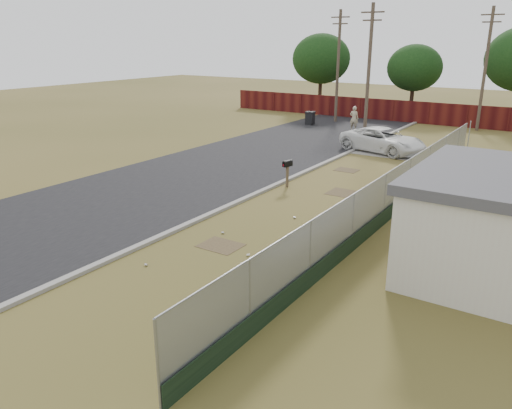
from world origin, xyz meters
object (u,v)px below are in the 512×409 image
Objects in this scene: fire_hydrant at (233,318)px; trash_bin at (310,118)px; pedestrian at (354,118)px; pickup_truck at (383,140)px; mailbox at (287,166)px.

fire_hydrant is 0.85× the size of trash_bin.
pedestrian reaches higher than fire_hydrant.
pickup_truck is at bearing -38.50° from trash_bin.
fire_hydrant is 0.70× the size of mailbox.
mailbox is 1.21× the size of trash_bin.
pickup_truck reaches higher than mailbox.
fire_hydrant is 31.22m from trash_bin.
pickup_truck is 2.90× the size of pedestrian.
mailbox is at bearing -170.96° from pickup_truck.
pickup_truck is (1.07, 10.05, -0.28)m from mailbox.
trash_bin is at bearing 114.15° from fire_hydrant.
pickup_truck reaches higher than trash_bin.
mailbox is at bearing 96.52° from pedestrian.
fire_hydrant is 0.49× the size of pedestrian.
trash_bin is (-4.10, 0.63, -0.38)m from pedestrian.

